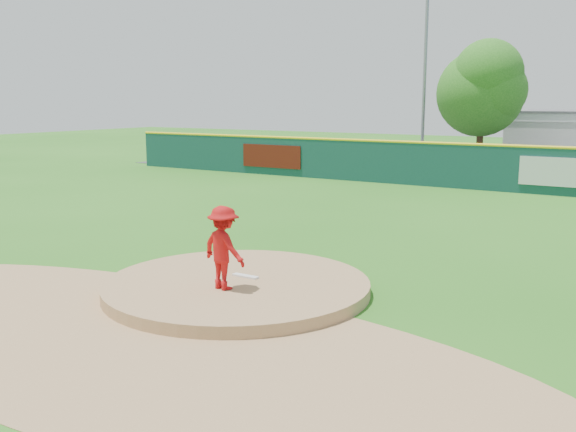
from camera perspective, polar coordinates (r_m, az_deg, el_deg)
The scene contains 12 objects.
ground at distance 13.46m, azimuth -4.54°, elevation -6.75°, with size 120.00×120.00×0.00m, color #286B19.
pitchers_mound at distance 13.46m, azimuth -4.54°, elevation -6.75°, with size 5.50×5.50×0.50m, color #9E774C.
pitching_rubber at distance 13.61m, azimuth -3.80°, elevation -5.36°, with size 0.60×0.15×0.04m, color white.
infield_dirt_arc at distance 11.32m, azimuth -13.73°, elevation -10.34°, with size 15.40×15.40×0.01m, color #9E774C.
parking_lot at distance 38.31m, azimuth 20.23°, elevation 3.77°, with size 44.00×16.00×0.02m, color #38383A.
pitcher at distance 12.64m, azimuth -5.74°, elevation -2.83°, with size 1.07×0.62×1.66m, color #B50F10.
van at distance 35.22m, azimuth 22.02°, elevation 4.34°, with size 2.40×5.21×1.45m, color silver.
fence_banners at distance 30.61m, azimuth 9.89°, elevation 4.63°, with size 18.04×0.04×1.20m.
playground_slide at distance 40.29m, azimuth -0.29°, elevation 5.82°, with size 1.01×2.86×1.58m.
outfield_fence at distance 29.49m, azimuth 16.72°, elevation 4.32°, with size 40.00×0.14×2.07m.
deciduous_tree at distance 36.63m, azimuth 16.90°, elevation 10.82°, with size 5.60×5.60×7.36m.
light_pole_left at distance 39.81m, azimuth 12.10°, elevation 13.11°, with size 1.75×0.25×11.00m.
Camera 1 is at (7.68, -10.33, 3.94)m, focal length 40.00 mm.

